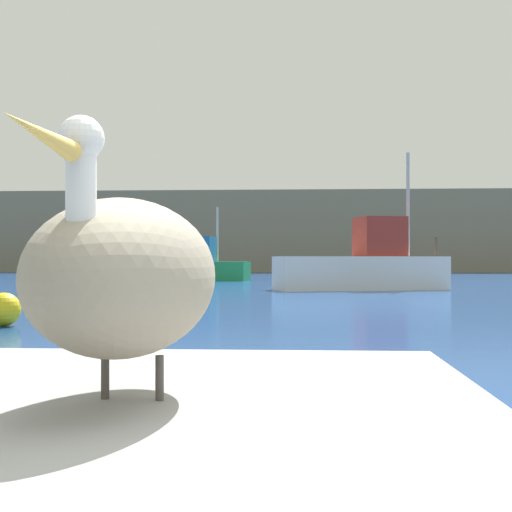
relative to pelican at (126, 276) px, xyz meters
name	(u,v)px	position (x,y,z in m)	size (l,w,h in m)	color
hillside_backdrop	(303,234)	(0.81, 67.51, 2.43)	(140.00, 16.48, 6.88)	#7F755B
pier_dock	(127,486)	(0.00, 0.01, -0.72)	(2.59, 3.06, 0.58)	#949494
pelican	(126,276)	(0.00, 0.00, 0.00)	(0.68, 1.47, 0.91)	gray
fishing_boat_white	(364,266)	(2.84, 23.98, -0.16)	(6.26, 3.43, 4.90)	white
fishing_boat_green	(177,265)	(-5.78, 35.74, -0.22)	(7.96, 2.91, 3.76)	#1E8C4C
mooring_buoy	(4,309)	(-4.15, 9.17, -0.74)	(0.54, 0.54, 0.54)	yellow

